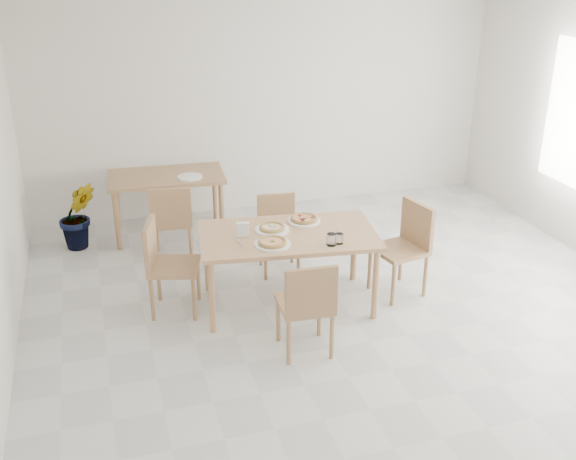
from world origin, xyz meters
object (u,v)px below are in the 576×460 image
object	(u,v)px
tumbler_a	(331,240)
napkin_holder	(243,230)
main_table	(288,241)
plate_mushroom	(272,230)
chair_back_s	(172,218)
potted_plant	(78,215)
chair_south	(307,302)
chair_north	(278,228)
chair_east	(406,242)
plate_empty	(190,177)
pizza_mushroom	(272,227)
pizza_pepperoni	(304,219)
pizza_margherita	(272,242)
plate_margherita	(272,244)
tumbler_b	(339,239)
plate_pepperoni	(304,221)
chair_back_n	(168,172)
second_table	(167,183)
chair_west	(164,260)

from	to	relation	value
tumbler_a	napkin_holder	xyz separation A→B (m)	(-0.72, 0.40, 0.01)
main_table	plate_mushroom	bearing A→B (deg)	146.04
chair_back_s	potted_plant	world-z (taller)	chair_back_s
chair_south	tumbler_a	size ratio (longest dim) A/B	7.97
chair_back_s	chair_south	bearing A→B (deg)	119.81
chair_north	tumbler_a	xyz separation A→B (m)	(0.18, -1.15, 0.33)
chair_east	plate_empty	distance (m)	2.67
pizza_mushroom	pizza_pepperoni	xyz separation A→B (m)	(0.36, 0.12, 0.00)
pizza_pepperoni	tumbler_a	size ratio (longest dim) A/B	2.60
pizza_pepperoni	potted_plant	bearing A→B (deg)	141.16
pizza_margherita	chair_back_s	bearing A→B (deg)	115.75
plate_margherita	tumbler_b	world-z (taller)	tumbler_b
main_table	pizza_margherita	size ratio (longest dim) A/B	5.05
plate_pepperoni	tumbler_b	world-z (taller)	tumbler_b
potted_plant	napkin_holder	bearing A→B (deg)	-52.08
pizza_mushroom	plate_empty	distance (m)	1.82
pizza_mushroom	pizza_margherita	bearing A→B (deg)	-104.85
chair_south	chair_back_n	xyz separation A→B (m)	(-0.68, 3.67, 0.02)
plate_mushroom	second_table	distance (m)	2.07
main_table	napkin_holder	world-z (taller)	napkin_holder
tumbler_b	potted_plant	size ratio (longest dim) A/B	0.12
pizza_margherita	plate_mushroom	bearing A→B (deg)	75.15
second_table	tumbler_a	bearing A→B (deg)	-60.24
chair_north	pizza_pepperoni	size ratio (longest dim) A/B	2.83
chair_north	pizza_mushroom	distance (m)	0.78
pizza_pepperoni	chair_back_s	world-z (taller)	chair_back_s
chair_west	tumbler_b	xyz separation A→B (m)	(1.52, -0.56, 0.27)
plate_margherita	napkin_holder	world-z (taller)	napkin_holder
chair_east	pizza_margherita	distance (m)	1.44
potted_plant	chair_south	bearing A→B (deg)	-57.50
pizza_margherita	napkin_holder	distance (m)	0.33
pizza_mushroom	chair_back_n	bearing A→B (deg)	103.73
potted_plant	chair_north	bearing A→B (deg)	-29.95
pizza_mushroom	pizza_pepperoni	bearing A→B (deg)	18.36
chair_west	plate_pepperoni	world-z (taller)	chair_west
pizza_pepperoni	napkin_holder	distance (m)	0.68
chair_back_n	potted_plant	world-z (taller)	chair_back_n
chair_north	second_table	world-z (taller)	chair_north
main_table	chair_east	distance (m)	1.21
chair_west	chair_back_n	distance (m)	2.59
chair_south	pizza_mushroom	bearing A→B (deg)	-85.55
chair_south	napkin_holder	xyz separation A→B (m)	(-0.32, 0.93, 0.31)
chair_north	potted_plant	xyz separation A→B (m)	(-2.03, 1.17, -0.08)
plate_mushroom	plate_empty	world-z (taller)	same
chair_north	chair_east	xyz separation A→B (m)	(1.08, -0.86, 0.06)
chair_west	chair_back_n	size ratio (longest dim) A/B	0.99
chair_south	napkin_holder	world-z (taller)	napkin_holder
tumbler_b	chair_back_s	world-z (taller)	chair_back_s
pizza_margherita	second_table	distance (m)	2.35
chair_back_s	plate_empty	size ratio (longest dim) A/B	3.11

